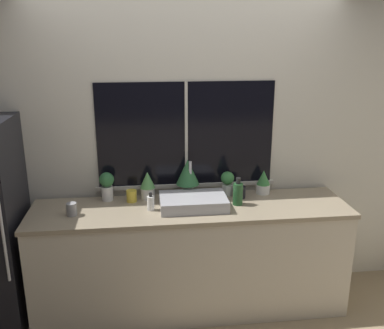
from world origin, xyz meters
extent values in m
plane|color=#937F60|center=(0.00, 0.00, 0.00)|extent=(14.00, 14.00, 0.00)
cube|color=beige|center=(0.00, 0.67, 1.35)|extent=(8.00, 0.06, 2.70)
cube|color=black|center=(0.00, 0.63, 1.42)|extent=(1.47, 0.01, 0.86)
cube|color=#BCB7AD|center=(0.00, 0.62, 1.42)|extent=(0.02, 0.01, 0.86)
cube|color=#BCB7AD|center=(0.00, 0.62, 0.97)|extent=(1.53, 0.04, 0.03)
cube|color=beige|center=(2.24, 1.50, 1.35)|extent=(0.06, 7.00, 2.70)
cube|color=beige|center=(0.00, 0.30, 0.43)|extent=(2.49, 0.60, 0.87)
cube|color=gray|center=(0.00, 0.30, 0.89)|extent=(2.51, 0.62, 0.03)
cylinder|color=silver|center=(-1.34, -0.01, 0.90)|extent=(0.02, 0.02, 0.73)
cube|color=#ADADB2|center=(0.02, 0.29, 0.95)|extent=(0.52, 0.34, 0.09)
cylinder|color=#B7B7BC|center=(0.02, 0.49, 0.92)|extent=(0.04, 0.04, 0.03)
cylinder|color=#B7B7BC|center=(0.02, 0.49, 1.08)|extent=(0.02, 0.02, 0.29)
cylinder|color=white|center=(-0.66, 0.53, 0.96)|extent=(0.09, 0.09, 0.12)
sphere|color=#2D6638|center=(-0.66, 0.53, 1.08)|extent=(0.12, 0.12, 0.12)
cylinder|color=white|center=(-0.33, 0.53, 0.95)|extent=(0.12, 0.12, 0.09)
cone|color=#569951|center=(-0.33, 0.53, 1.07)|extent=(0.12, 0.12, 0.14)
cylinder|color=white|center=(0.00, 0.53, 0.96)|extent=(0.10, 0.10, 0.11)
cone|color=#2D6638|center=(0.00, 0.53, 1.12)|extent=(0.19, 0.19, 0.21)
cylinder|color=white|center=(0.34, 0.53, 0.95)|extent=(0.09, 0.09, 0.09)
sphere|color=#387A3D|center=(0.34, 0.53, 1.05)|extent=(0.11, 0.11, 0.11)
cylinder|color=white|center=(0.65, 0.53, 0.94)|extent=(0.12, 0.12, 0.08)
cone|color=#387A3D|center=(0.65, 0.53, 1.05)|extent=(0.11, 0.11, 0.12)
cylinder|color=white|center=(-0.32, 0.27, 0.96)|extent=(0.05, 0.05, 0.11)
cylinder|color=black|center=(-0.32, 0.27, 1.03)|extent=(0.02, 0.02, 0.03)
cylinder|color=#235128|center=(0.38, 0.31, 0.99)|extent=(0.08, 0.08, 0.18)
cylinder|color=black|center=(0.38, 0.31, 1.10)|extent=(0.04, 0.04, 0.05)
cylinder|color=black|center=(0.43, 0.45, 0.95)|extent=(0.10, 0.10, 0.10)
cylinder|color=gold|center=(-0.46, 0.47, 0.95)|extent=(0.08, 0.08, 0.10)
cylinder|color=gray|center=(-0.91, 0.24, 0.95)|extent=(0.08, 0.08, 0.10)
camera|label=1|loc=(-0.36, -2.81, 2.21)|focal=40.00mm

